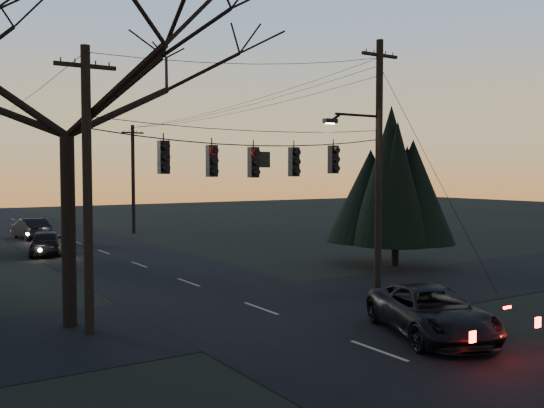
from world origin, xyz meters
TOP-DOWN VIEW (x-y plane):
  - ground_plane at (0.00, 0.00)m, footprint 160.00×160.00m
  - main_road at (0.00, 20.00)m, footprint 8.00×120.00m
  - cross_road at (0.00, 10.00)m, footprint 60.00×7.00m
  - utility_pole_right at (5.50, 10.00)m, footprint 5.00×0.30m
  - utility_pole_left at (-6.00, 10.00)m, footprint 1.80×0.30m
  - utility_pole_far_r at (5.50, 38.00)m, footprint 1.80×0.30m
  - span_signal_assembly at (-0.24, 10.00)m, footprint 11.50×0.44m
  - bare_tree_left at (-6.26, 11.22)m, footprint 10.36×10.36m
  - evergreen_right at (10.98, 14.65)m, footprint 4.91×4.91m
  - suv_near at (2.29, 4.23)m, footprint 4.06×5.64m
  - sedan_oncoming_a at (-3.20, 28.54)m, footprint 2.72×4.63m
  - sedan_oncoming_b at (-2.20, 37.96)m, footprint 2.04×4.63m

SIDE VIEW (x-z plane):
  - ground_plane at x=0.00m, z-range 0.00..0.00m
  - utility_pole_right at x=5.50m, z-range -5.00..5.00m
  - utility_pole_left at x=-6.00m, z-range -4.25..4.25m
  - utility_pole_far_r at x=5.50m, z-range -4.25..4.25m
  - cross_road at x=0.00m, z-range 0.00..0.02m
  - main_road at x=0.00m, z-range 0.00..0.02m
  - suv_near at x=2.29m, z-range 0.00..1.43m
  - sedan_oncoming_a at x=-3.20m, z-range 0.00..1.48m
  - sedan_oncoming_b at x=-2.20m, z-range 0.00..1.48m
  - evergreen_right at x=10.98m, z-range 0.60..7.77m
  - span_signal_assembly at x=-0.24m, z-range 4.41..6.03m
  - bare_tree_left at x=-6.26m, z-range 2.36..14.21m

